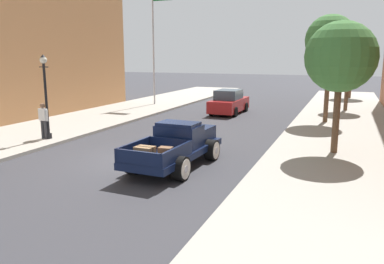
# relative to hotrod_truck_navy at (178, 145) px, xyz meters

# --- Properties ---
(ground_plane) EXTENTS (140.00, 140.00, 0.00)m
(ground_plane) POSITION_rel_hotrod_truck_navy_xyz_m (-1.76, 0.17, -0.75)
(ground_plane) COLOR #333338
(sidewalk_right) EXTENTS (5.50, 64.00, 0.15)m
(sidewalk_right) POSITION_rel_hotrod_truck_navy_xyz_m (5.49, 0.17, -0.68)
(sidewalk_right) COLOR #9E998E
(sidewalk_right) RESTS_ON ground
(hotrod_truck_navy) EXTENTS (2.34, 5.00, 1.58)m
(hotrod_truck_navy) POSITION_rel_hotrod_truck_navy_xyz_m (0.00, 0.00, 0.00)
(hotrod_truck_navy) COLOR #0F1938
(hotrod_truck_navy) RESTS_ON ground
(car_background_red) EXTENTS (1.94, 4.33, 1.65)m
(car_background_red) POSITION_rel_hotrod_truck_navy_xyz_m (-1.90, 12.97, 0.01)
(car_background_red) COLOR #AD1E1E
(car_background_red) RESTS_ON ground
(pedestrian_sidewalk_left) EXTENTS (0.53, 0.22, 1.65)m
(pedestrian_sidewalk_left) POSITION_rel_hotrod_truck_navy_xyz_m (-7.30, 1.20, 0.33)
(pedestrian_sidewalk_left) COLOR #333338
(pedestrian_sidewalk_left) RESTS_ON sidewalk_left
(street_lamp_near) EXTENTS (0.50, 0.32, 3.85)m
(street_lamp_near) POSITION_rel_hotrod_truck_navy_xyz_m (-7.16, 1.32, 1.63)
(street_lamp_near) COLOR black
(street_lamp_near) RESTS_ON sidewalk_left
(flagpole) EXTENTS (1.74, 0.16, 9.16)m
(flagpole) POSITION_rel_hotrod_truck_navy_xyz_m (-8.38, 14.79, 5.02)
(flagpole) COLOR #B2B2B7
(flagpole) RESTS_ON sidewalk_left
(street_tree_nearest) EXTENTS (2.71, 2.71, 5.10)m
(street_tree_nearest) POSITION_rel_hotrod_truck_navy_xyz_m (5.26, 3.48, 3.12)
(street_tree_nearest) COLOR brown
(street_tree_nearest) RESTS_ON sidewalk_right
(street_tree_second) EXTENTS (2.80, 2.80, 6.06)m
(street_tree_second) POSITION_rel_hotrod_truck_navy_xyz_m (4.52, 10.97, 4.03)
(street_tree_second) COLOR brown
(street_tree_second) RESTS_ON sidewalk_right
(street_tree_third) EXTENTS (2.59, 2.59, 5.47)m
(street_tree_third) POSITION_rel_hotrod_truck_navy_xyz_m (5.57, 16.58, 3.54)
(street_tree_third) COLOR brown
(street_tree_third) RESTS_ON sidewalk_right
(street_tree_farthest) EXTENTS (2.82, 2.82, 5.15)m
(street_tree_farthest) POSITION_rel_hotrod_truck_navy_xyz_m (5.83, 25.54, 3.12)
(street_tree_farthest) COLOR brown
(street_tree_farthest) RESTS_ON sidewalk_right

